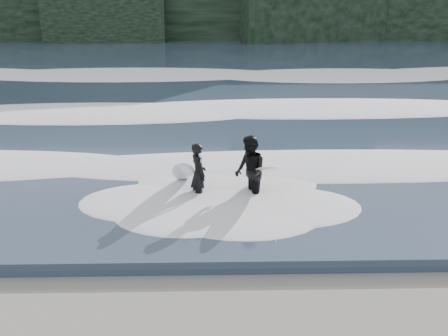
{
  "coord_description": "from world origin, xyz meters",
  "views": [
    {
      "loc": [
        0.69,
        -6.83,
        5.68
      ],
      "look_at": [
        1.02,
        6.65,
        1.0
      ],
      "focal_mm": 45.0,
      "sensor_mm": 36.0,
      "label": 1
    }
  ],
  "objects": [
    {
      "name": "sea",
      "position": [
        0.0,
        29.0,
        0.15
      ],
      "size": [
        90.0,
        52.0,
        0.3
      ],
      "primitive_type": "cube",
      "color": "#2C3B51",
      "rests_on": "ground"
    },
    {
      "name": "foam_near",
      "position": [
        0.0,
        9.0,
        0.4
      ],
      "size": [
        60.0,
        3.2,
        0.2
      ],
      "primitive_type": "ellipsoid",
      "color": "white",
      "rests_on": "sea"
    },
    {
      "name": "foam_mid",
      "position": [
        0.0,
        16.0,
        0.42
      ],
      "size": [
        60.0,
        4.0,
        0.24
      ],
      "primitive_type": "ellipsoid",
      "color": "white",
      "rests_on": "sea"
    },
    {
      "name": "foam_far",
      "position": [
        0.0,
        25.0,
        0.45
      ],
      "size": [
        60.0,
        4.8,
        0.3
      ],
      "primitive_type": "ellipsoid",
      "color": "white",
      "rests_on": "sea"
    },
    {
      "name": "surfer_left",
      "position": [
        0.25,
        6.75,
        0.83
      ],
      "size": [
        1.04,
        1.98,
        1.64
      ],
      "color": "black",
      "rests_on": "ground"
    },
    {
      "name": "surfer_right",
      "position": [
        1.72,
        6.56,
        0.93
      ],
      "size": [
        1.18,
        2.06,
        1.85
      ],
      "color": "black",
      "rests_on": "ground"
    }
  ]
}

